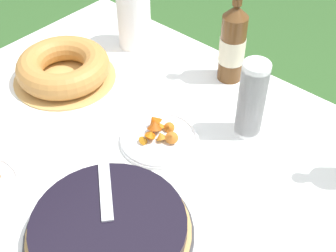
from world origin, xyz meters
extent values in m
cube|color=brown|center=(0.00, 0.00, 0.73)|extent=(1.47, 1.03, 0.03)
cylinder|color=brown|center=(-0.68, 0.46, 0.36)|extent=(0.06, 0.06, 0.71)
cube|color=white|center=(0.00, 0.00, 0.75)|extent=(1.48, 1.04, 0.00)
cube|color=white|center=(0.00, 0.52, 0.70)|extent=(1.48, 0.00, 0.10)
cylinder|color=#38383D|center=(0.08, -0.23, 0.76)|extent=(0.37, 0.37, 0.02)
cylinder|color=tan|center=(0.08, -0.23, 0.78)|extent=(0.36, 0.36, 0.01)
cylinder|color=black|center=(0.08, -0.23, 0.80)|extent=(0.34, 0.34, 0.03)
cube|color=silver|center=(0.01, -0.17, 0.81)|extent=(0.16, 0.14, 0.00)
cylinder|color=tan|center=(-0.44, 0.08, 0.76)|extent=(0.32, 0.32, 0.01)
torus|color=#BC7F3D|center=(-0.44, 0.08, 0.80)|extent=(0.29, 0.29, 0.08)
cylinder|color=white|center=(0.12, 0.25, 0.80)|extent=(0.07, 0.07, 0.09)
cylinder|color=white|center=(0.12, 0.25, 0.81)|extent=(0.07, 0.07, 0.09)
cylinder|color=white|center=(0.12, 0.25, 0.83)|extent=(0.07, 0.07, 0.09)
cylinder|color=white|center=(0.12, 0.25, 0.84)|extent=(0.07, 0.07, 0.09)
cylinder|color=white|center=(0.12, 0.25, 0.85)|extent=(0.07, 0.07, 0.09)
cylinder|color=white|center=(0.12, 0.25, 0.87)|extent=(0.07, 0.07, 0.09)
cylinder|color=white|center=(0.12, 0.25, 0.88)|extent=(0.07, 0.07, 0.09)
cylinder|color=white|center=(0.12, 0.25, 0.89)|extent=(0.07, 0.07, 0.09)
cylinder|color=white|center=(0.12, 0.25, 0.90)|extent=(0.07, 0.07, 0.09)
cylinder|color=white|center=(0.12, 0.25, 0.92)|extent=(0.07, 0.07, 0.09)
cylinder|color=white|center=(0.12, 0.25, 0.93)|extent=(0.07, 0.07, 0.09)
torus|color=white|center=(0.12, 0.25, 0.98)|extent=(0.07, 0.07, 0.01)
cylinder|color=brown|center=(-0.06, 0.42, 0.86)|extent=(0.08, 0.08, 0.21)
cylinder|color=beige|center=(-0.06, 0.42, 0.86)|extent=(0.08, 0.08, 0.08)
cone|color=brown|center=(-0.06, 0.42, 0.98)|extent=(0.08, 0.08, 0.04)
cylinder|color=white|center=(-0.04, 0.07, 0.76)|extent=(0.21, 0.21, 0.01)
torus|color=white|center=(-0.04, 0.07, 0.77)|extent=(0.21, 0.21, 0.01)
cone|color=#B66019|center=(-0.04, 0.11, 0.78)|extent=(0.04, 0.04, 0.04)
cone|color=#C85E10|center=(-0.06, 0.05, 0.78)|extent=(0.04, 0.04, 0.02)
cone|color=#C96A23|center=(0.00, 0.08, 0.79)|extent=(0.05, 0.05, 0.03)
cone|color=#B96F17|center=(-0.01, 0.09, 0.78)|extent=(0.04, 0.03, 0.03)
cone|color=#C57216|center=(-0.07, 0.10, 0.78)|extent=(0.04, 0.04, 0.04)
cone|color=#BC4C09|center=(-0.08, 0.09, 0.79)|extent=(0.06, 0.06, 0.05)
cone|color=#B9711F|center=(-0.03, 0.07, 0.78)|extent=(0.04, 0.04, 0.03)
cone|color=#B06B13|center=(-0.06, 0.03, 0.77)|extent=(0.04, 0.04, 0.03)
cone|color=#A6460F|center=(-0.06, 0.08, 0.79)|extent=(0.06, 0.06, 0.03)
cone|color=#B45D0A|center=(-0.05, 0.05, 0.79)|extent=(0.04, 0.04, 0.04)
cylinder|color=white|center=(-0.42, 0.37, 0.86)|extent=(0.11, 0.11, 0.21)
camera|label=1|loc=(0.57, -0.59, 1.64)|focal=50.00mm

